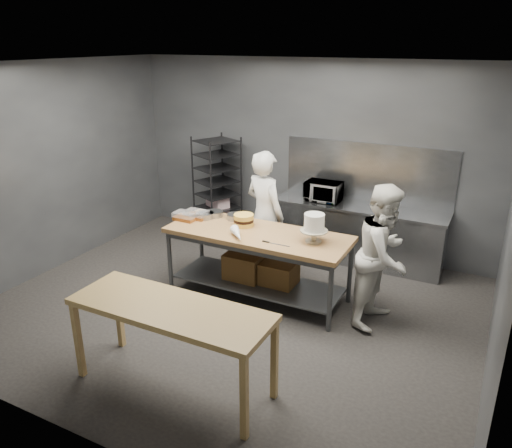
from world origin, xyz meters
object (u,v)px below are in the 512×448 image
(near_counter, at_px, (171,315))
(chef_behind, at_px, (265,214))
(microwave, at_px, (323,191))
(layer_cake, at_px, (244,220))
(chef_right, at_px, (384,256))
(work_table, at_px, (258,256))
(frosted_cake_stand, at_px, (314,225))
(speed_rack, at_px, (217,189))

(near_counter, xyz_separation_m, chef_behind, (-0.33, 2.70, 0.11))
(microwave, bearing_deg, near_counter, -92.44)
(chef_behind, relative_size, layer_cake, 6.89)
(layer_cake, bearing_deg, chef_right, -0.15)
(chef_right, bearing_deg, microwave, 49.68)
(near_counter, xyz_separation_m, microwave, (0.16, 3.74, 0.24))
(work_table, relative_size, near_counter, 1.20)
(work_table, height_order, chef_behind, chef_behind)
(work_table, height_order, near_counter, work_table)
(chef_behind, distance_m, frosted_cake_stand, 1.20)
(speed_rack, xyz_separation_m, chef_behind, (1.37, -0.96, 0.06))
(chef_right, bearing_deg, speed_rack, 74.39)
(work_table, bearing_deg, microwave, 80.88)
(chef_right, distance_m, layer_cake, 1.88)
(near_counter, height_order, chef_right, chef_right)
(chef_behind, bearing_deg, microwave, -95.43)
(work_table, distance_m, chef_behind, 0.76)
(work_table, bearing_deg, chef_right, 3.66)
(speed_rack, relative_size, layer_cake, 6.56)
(near_counter, bearing_deg, microwave, 87.56)
(chef_right, relative_size, frosted_cake_stand, 4.77)
(chef_behind, distance_m, chef_right, 1.91)
(layer_cake, bearing_deg, chef_behind, 84.72)
(chef_right, height_order, microwave, chef_right)
(near_counter, xyz_separation_m, frosted_cake_stand, (0.65, 2.06, 0.34))
(microwave, bearing_deg, chef_right, -49.85)
(microwave, xyz_separation_m, layer_cake, (-0.54, -1.58, -0.05))
(microwave, height_order, frosted_cake_stand, frosted_cake_stand)
(speed_rack, bearing_deg, frosted_cake_stand, -34.28)
(microwave, relative_size, layer_cake, 2.03)
(chef_behind, relative_size, frosted_cake_stand, 5.05)
(microwave, bearing_deg, speed_rack, -177.55)
(chef_behind, bearing_deg, chef_right, -176.56)
(work_table, xyz_separation_m, frosted_cake_stand, (0.76, -0.00, 0.58))
(near_counter, relative_size, chef_right, 1.15)
(near_counter, distance_m, frosted_cake_stand, 2.18)
(near_counter, height_order, microwave, microwave)
(speed_rack, bearing_deg, chef_behind, -35.01)
(speed_rack, height_order, microwave, speed_rack)
(frosted_cake_stand, bearing_deg, layer_cake, 174.01)
(work_table, distance_m, near_counter, 2.07)
(near_counter, distance_m, chef_behind, 2.72)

